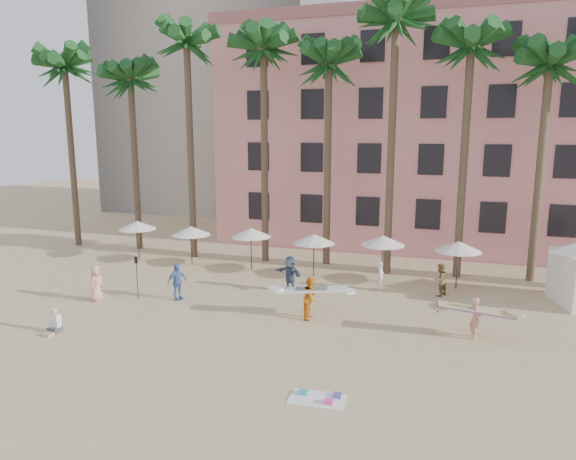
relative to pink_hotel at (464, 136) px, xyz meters
The scene contains 10 objects.
ground 28.09m from the pink_hotel, 105.07° to the right, with size 120.00×120.00×0.00m, color #D1B789.
pink_hotel is the anchor object (origin of this frame).
palm_row 13.71m from the pink_hotel, 120.56° to the right, with size 44.40×5.40×16.30m.
umbrella_row 17.73m from the pink_hotel, 126.53° to the right, with size 22.50×2.70×2.73m.
beach_towel 28.50m from the pink_hotel, 98.46° to the right, with size 1.87×1.13×0.14m.
carrier_yellow 21.47m from the pink_hotel, 87.76° to the right, with size 3.07×0.97×1.74m.
carrier_white 22.28m from the pink_hotel, 107.16° to the right, with size 3.34×1.36×1.94m.
beachgoers 21.18m from the pink_hotel, 117.56° to the right, with size 17.20×7.29×1.93m.
paddle 26.35m from the pink_hotel, 127.00° to the right, with size 0.18×0.04×2.23m.
seated_man 30.98m from the pink_hotel, 122.48° to the right, with size 0.46×0.79×1.03m.
Camera 1 is at (6.80, -15.68, 8.44)m, focal length 32.00 mm.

